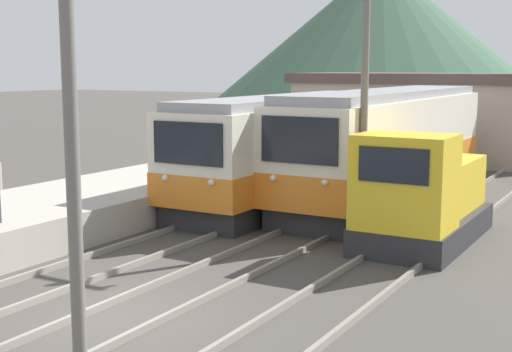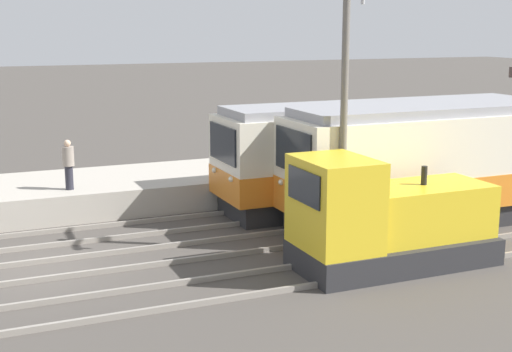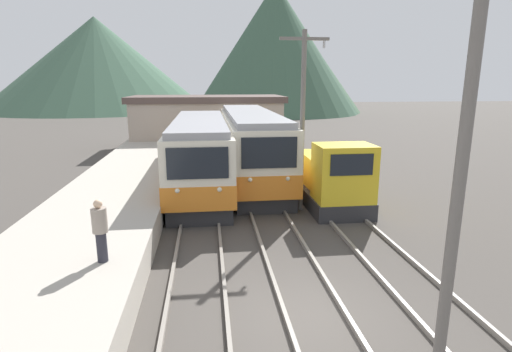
# 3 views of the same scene
# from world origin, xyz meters

# --- Properties ---
(ground_plane) EXTENTS (200.00, 200.00, 0.00)m
(ground_plane) POSITION_xyz_m (0.00, 0.00, 0.00)
(ground_plane) COLOR #47423D
(platform_left) EXTENTS (4.50, 54.00, 0.96)m
(platform_left) POSITION_xyz_m (-6.25, 0.00, 0.48)
(platform_left) COLOR #ADA599
(platform_left) RESTS_ON ground
(track_left) EXTENTS (1.54, 60.00, 0.14)m
(track_left) POSITION_xyz_m (-2.60, 0.00, 0.07)
(track_left) COLOR gray
(track_left) RESTS_ON ground
(track_center) EXTENTS (1.54, 60.00, 0.14)m
(track_center) POSITION_xyz_m (0.20, 0.00, 0.07)
(track_center) COLOR gray
(track_center) RESTS_ON ground
(track_right) EXTENTS (1.54, 60.00, 0.14)m
(track_right) POSITION_xyz_m (3.20, 0.00, 0.07)
(track_right) COLOR gray
(track_right) RESTS_ON ground
(commuter_train_left) EXTENTS (2.84, 12.16, 3.62)m
(commuter_train_left) POSITION_xyz_m (-2.60, 12.12, 1.68)
(commuter_train_left) COLOR #28282B
(commuter_train_left) RESTS_ON ground
(commuter_train_center) EXTENTS (2.84, 14.08, 3.81)m
(commuter_train_center) POSITION_xyz_m (0.20, 14.20, 1.76)
(commuter_train_center) COLOR #28282B
(commuter_train_center) RESTS_ON ground
(shunting_locomotive) EXTENTS (2.40, 5.38, 3.00)m
(shunting_locomotive) POSITION_xyz_m (3.20, 8.45, 1.21)
(shunting_locomotive) COLOR #28282B
(shunting_locomotive) RESTS_ON ground
(catenary_mast_near) EXTENTS (2.00, 0.20, 7.44)m
(catenary_mast_near) POSITION_xyz_m (1.71, -2.57, 4.04)
(catenary_mast_near) COLOR slate
(catenary_mast_near) RESTS_ON ground
(catenary_mast_mid) EXTENTS (2.00, 0.20, 7.44)m
(catenary_mast_mid) POSITION_xyz_m (1.71, 8.00, 4.04)
(catenary_mast_mid) COLOR slate
(catenary_mast_mid) RESTS_ON ground
(person_on_platform) EXTENTS (0.38, 0.38, 1.64)m
(person_on_platform) POSITION_xyz_m (-4.96, 1.61, 1.85)
(person_on_platform) COLOR #282833
(person_on_platform) RESTS_ON platform_left
(station_building) EXTENTS (12.60, 6.30, 4.29)m
(station_building) POSITION_xyz_m (-2.18, 26.00, 2.17)
(station_building) COLOR #AD9E8E
(station_building) RESTS_ON ground
(mountain_backdrop) EXTENTS (71.43, 49.43, 22.03)m
(mountain_backdrop) POSITION_xyz_m (-5.69, 71.11, 9.71)
(mountain_backdrop) COLOR #3D5B47
(mountain_backdrop) RESTS_ON ground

